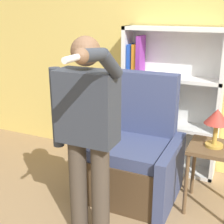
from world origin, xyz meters
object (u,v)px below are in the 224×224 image
(bookcase, at_px, (162,102))
(armchair, at_px, (133,158))
(person_standing, at_px, (87,130))
(side_table, at_px, (212,158))
(table_lamp, at_px, (217,120))

(bookcase, height_order, armchair, bookcase)
(armchair, xyz_separation_m, person_standing, (-0.10, -0.79, 0.58))
(armchair, bearing_deg, bookcase, 81.74)
(bookcase, bearing_deg, person_standing, -97.59)
(armchair, xyz_separation_m, side_table, (0.78, 0.03, 0.14))
(bookcase, distance_m, armchair, 0.81)
(person_standing, height_order, side_table, person_standing)
(bookcase, relative_size, side_table, 2.55)
(side_table, bearing_deg, person_standing, -136.91)
(armchair, relative_size, table_lamp, 3.45)
(armchair, distance_m, person_standing, 0.99)
(side_table, height_order, table_lamp, table_lamp)
(person_standing, bearing_deg, bookcase, 82.41)
(bookcase, xyz_separation_m, person_standing, (-0.20, -1.47, 0.16))
(side_table, distance_m, table_lamp, 0.39)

